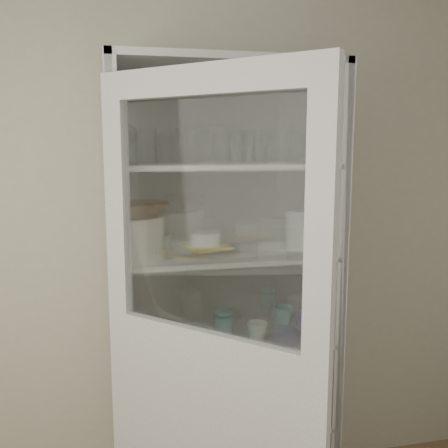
{
  "coord_description": "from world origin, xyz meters",
  "views": [
    {
      "loc": [
        -0.28,
        -0.89,
        1.74
      ],
      "look_at": [
        0.2,
        1.27,
        1.39
      ],
      "focal_mm": 40.0,
      "sensor_mm": 36.0,
      "label": 1
    }
  ],
  "objects_px": {
    "pantry_cabinet": "(221,315)",
    "mug_blue": "(310,321)",
    "yellow_trivet": "(206,247)",
    "measuring_cups": "(181,342)",
    "cupboard_door": "(207,392)",
    "goblet_0": "(129,142)",
    "teal_jar": "(224,323)",
    "tin_box": "(286,404)",
    "mug_teal": "(284,316)",
    "grey_bowl_stack": "(299,230)",
    "mug_white": "(257,331)",
    "goblet_1": "(201,143)",
    "glass_platter": "(207,250)",
    "white_ramekin": "(206,239)",
    "goblet_3": "(267,146)",
    "plate_stack_back": "(146,242)",
    "goblet_2": "(255,145)",
    "cream_dish": "(223,411)",
    "white_canister": "(135,327)",
    "plate_stack_front": "(138,246)",
    "cream_bowl": "(138,225)",
    "terracotta_bowl": "(137,209)"
  },
  "relations": [
    {
      "from": "goblet_3",
      "to": "glass_platter",
      "type": "xyz_separation_m",
      "value": [
        -0.31,
        -0.11,
        -0.47
      ]
    },
    {
      "from": "white_ramekin",
      "to": "mug_blue",
      "type": "relative_size",
      "value": 1.01
    },
    {
      "from": "mug_teal",
      "to": "grey_bowl_stack",
      "type": "bearing_deg",
      "value": -84.08
    },
    {
      "from": "mug_white",
      "to": "teal_jar",
      "type": "bearing_deg",
      "value": 115.39
    },
    {
      "from": "cupboard_door",
      "to": "white_canister",
      "type": "relative_size",
      "value": 15.52
    },
    {
      "from": "teal_jar",
      "to": "cream_dish",
      "type": "relative_size",
      "value": 0.46
    },
    {
      "from": "goblet_1",
      "to": "white_ramekin",
      "type": "bearing_deg",
      "value": -88.41
    },
    {
      "from": "goblet_2",
      "to": "mug_blue",
      "type": "xyz_separation_m",
      "value": [
        0.24,
        -0.14,
        -0.82
      ]
    },
    {
      "from": "yellow_trivet",
      "to": "measuring_cups",
      "type": "xyz_separation_m",
      "value": [
        -0.14,
        -0.09,
        -0.41
      ]
    },
    {
      "from": "goblet_3",
      "to": "cream_bowl",
      "type": "xyz_separation_m",
      "value": [
        -0.62,
        -0.18,
        -0.33
      ]
    },
    {
      "from": "goblet_1",
      "to": "mug_teal",
      "type": "distance_m",
      "value": 0.93
    },
    {
      "from": "goblet_3",
      "to": "mug_teal",
      "type": "relative_size",
      "value": 1.49
    },
    {
      "from": "white_canister",
      "to": "cupboard_door",
      "type": "bearing_deg",
      "value": -67.55
    },
    {
      "from": "plate_stack_back",
      "to": "measuring_cups",
      "type": "bearing_deg",
      "value": -58.39
    },
    {
      "from": "white_ramekin",
      "to": "white_canister",
      "type": "relative_size",
      "value": 1.08
    },
    {
      "from": "cupboard_door",
      "to": "plate_stack_back",
      "type": "relative_size",
      "value": 8.61
    },
    {
      "from": "teal_jar",
      "to": "measuring_cups",
      "type": "bearing_deg",
      "value": -156.79
    },
    {
      "from": "mug_white",
      "to": "measuring_cups",
      "type": "distance_m",
      "value": 0.35
    },
    {
      "from": "cupboard_door",
      "to": "goblet_3",
      "type": "bearing_deg",
      "value": 102.39
    },
    {
      "from": "teal_jar",
      "to": "goblet_0",
      "type": "bearing_deg",
      "value": 167.7
    },
    {
      "from": "yellow_trivet",
      "to": "cream_dish",
      "type": "relative_size",
      "value": 0.82
    },
    {
      "from": "teal_jar",
      "to": "goblet_3",
      "type": "bearing_deg",
      "value": 23.93
    },
    {
      "from": "goblet_2",
      "to": "white_ramekin",
      "type": "relative_size",
      "value": 1.14
    },
    {
      "from": "goblet_1",
      "to": "goblet_3",
      "type": "xyz_separation_m",
      "value": [
        0.32,
        0.0,
        -0.01
      ]
    },
    {
      "from": "mug_blue",
      "to": "mug_white",
      "type": "relative_size",
      "value": 1.47
    },
    {
      "from": "goblet_1",
      "to": "yellow_trivet",
      "type": "relative_size",
      "value": 0.97
    },
    {
      "from": "goblet_1",
      "to": "goblet_2",
      "type": "bearing_deg",
      "value": -4.47
    },
    {
      "from": "tin_box",
      "to": "white_canister",
      "type": "bearing_deg",
      "value": 176.89
    },
    {
      "from": "teal_jar",
      "to": "tin_box",
      "type": "relative_size",
      "value": 0.51
    },
    {
      "from": "goblet_1",
      "to": "pantry_cabinet",
      "type": "bearing_deg",
      "value": -33.68
    },
    {
      "from": "goblet_3",
      "to": "cream_dish",
      "type": "relative_size",
      "value": 0.68
    },
    {
      "from": "grey_bowl_stack",
      "to": "measuring_cups",
      "type": "distance_m",
      "value": 0.74
    },
    {
      "from": "teal_jar",
      "to": "glass_platter",
      "type": "bearing_deg",
      "value": -177.17
    },
    {
      "from": "mug_teal",
      "to": "goblet_3",
      "type": "bearing_deg",
      "value": 128.58
    },
    {
      "from": "grey_bowl_stack",
      "to": "mug_teal",
      "type": "height_order",
      "value": "grey_bowl_stack"
    },
    {
      "from": "white_canister",
      "to": "plate_stack_front",
      "type": "bearing_deg",
      "value": -74.85
    },
    {
      "from": "mug_teal",
      "to": "tin_box",
      "type": "height_order",
      "value": "mug_teal"
    },
    {
      "from": "glass_platter",
      "to": "yellow_trivet",
      "type": "height_order",
      "value": "yellow_trivet"
    },
    {
      "from": "white_ramekin",
      "to": "goblet_3",
      "type": "bearing_deg",
      "value": 18.83
    },
    {
      "from": "pantry_cabinet",
      "to": "yellow_trivet",
      "type": "xyz_separation_m",
      "value": [
        -0.08,
        -0.05,
        0.34
      ]
    },
    {
      "from": "tin_box",
      "to": "yellow_trivet",
      "type": "bearing_deg",
      "value": 175.16
    },
    {
      "from": "cream_bowl",
      "to": "terracotta_bowl",
      "type": "relative_size",
      "value": 0.88
    },
    {
      "from": "cupboard_door",
      "to": "goblet_0",
      "type": "height_order",
      "value": "cupboard_door"
    },
    {
      "from": "plate_stack_back",
      "to": "yellow_trivet",
      "type": "xyz_separation_m",
      "value": [
        0.26,
        -0.12,
        -0.01
      ]
    },
    {
      "from": "mug_blue",
      "to": "mug_white",
      "type": "xyz_separation_m",
      "value": [
        -0.28,
        -0.05,
        -0.01
      ]
    },
    {
      "from": "cream_dish",
      "to": "mug_white",
      "type": "bearing_deg",
      "value": -23.92
    },
    {
      "from": "tin_box",
      "to": "grey_bowl_stack",
      "type": "bearing_deg",
      "value": 10.15
    },
    {
      "from": "cream_bowl",
      "to": "mug_blue",
      "type": "distance_m",
      "value": 0.94
    },
    {
      "from": "goblet_0",
      "to": "white_canister",
      "type": "relative_size",
      "value": 1.46
    },
    {
      "from": "pantry_cabinet",
      "to": "mug_blue",
      "type": "distance_m",
      "value": 0.42
    }
  ]
}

